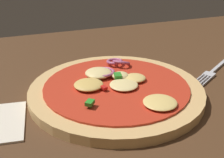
# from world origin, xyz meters

# --- Properties ---
(dining_table) EXTENTS (1.25, 0.84, 0.03)m
(dining_table) POSITION_xyz_m (0.00, 0.00, 0.01)
(dining_table) COLOR #4C301C
(dining_table) RESTS_ON ground
(pizza) EXTENTS (0.28, 0.28, 0.03)m
(pizza) POSITION_xyz_m (-0.05, 0.03, 0.04)
(pizza) COLOR tan
(pizza) RESTS_ON dining_table
(fork) EXTENTS (0.16, 0.11, 0.00)m
(fork) POSITION_xyz_m (0.16, 0.06, 0.03)
(fork) COLOR silver
(fork) RESTS_ON dining_table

